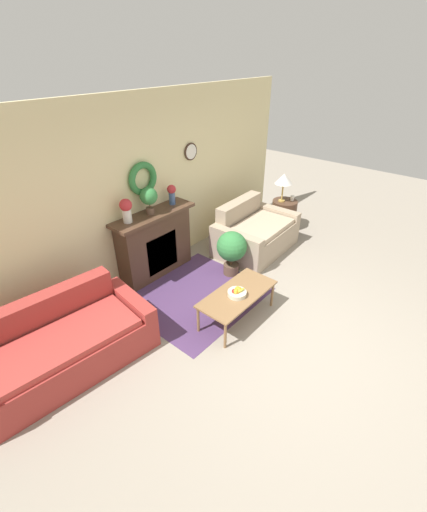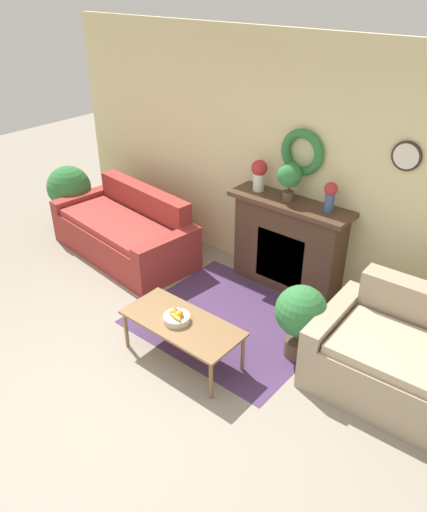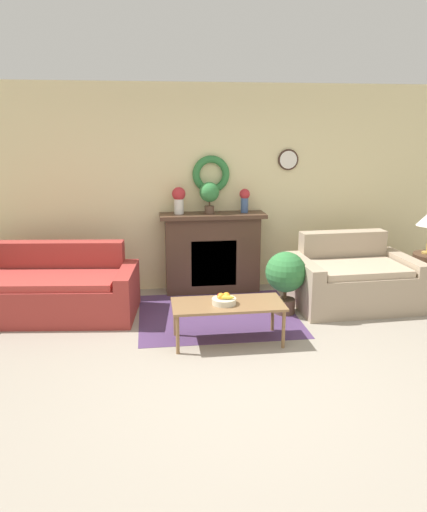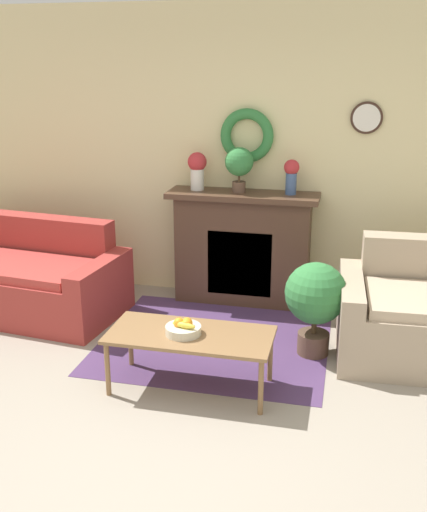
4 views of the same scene
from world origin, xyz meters
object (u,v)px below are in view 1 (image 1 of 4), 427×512
at_px(fireplace, 155,243).
at_px(potted_plant_on_mantel, 149,197).
at_px(vase_on_mantel_left, 126,209).
at_px(table_lamp, 284,179).
at_px(couch_left, 63,345).
at_px(fruit_bowl, 237,292).
at_px(potted_plant_floor_by_loveseat, 232,248).
at_px(loveseat_right, 254,233).
at_px(mug, 292,198).
at_px(side_table_by_loveseat, 284,215).
at_px(vase_on_mantel_right, 172,193).
at_px(coffee_table, 237,295).

xyz_separation_m(fireplace, potted_plant_on_mantel, (-0.04, -0.01, 0.79)).
bearing_deg(vase_on_mantel_left, table_lamp, -12.99).
bearing_deg(fireplace, couch_left, -161.62).
height_order(fruit_bowl, potted_plant_floor_by_loveseat, potted_plant_floor_by_loveseat).
height_order(loveseat_right, potted_plant_floor_by_loveseat, loveseat_right).
relative_size(mug, potted_plant_floor_by_loveseat, 0.13).
relative_size(fireplace, mug, 14.47).
xyz_separation_m(vase_on_mantel_left, potted_plant_on_mantel, (0.39, -0.02, 0.06)).
relative_size(side_table_by_loveseat, mug, 6.41).
bearing_deg(potted_plant_on_mantel, vase_on_mantel_right, 2.45).
bearing_deg(vase_on_mantel_left, loveseat_right, -20.29).
relative_size(coffee_table, table_lamp, 2.08).
distance_m(fruit_bowl, side_table_by_loveseat, 2.95).
xyz_separation_m(side_table_by_loveseat, mug, (0.11, -0.09, 0.35)).
relative_size(loveseat_right, vase_on_mantel_right, 4.80).
bearing_deg(coffee_table, vase_on_mantel_right, 73.90).
relative_size(fireplace, loveseat_right, 0.92).
distance_m(coffee_table, vase_on_mantel_left, 1.93).
xyz_separation_m(coffee_table, potted_plant_floor_by_loveseat, (0.80, 0.72, 0.09)).
distance_m(vase_on_mantel_left, vase_on_mantel_right, 0.86).
xyz_separation_m(loveseat_right, mug, (1.15, -0.07, 0.34)).
relative_size(vase_on_mantel_left, potted_plant_on_mantel, 0.85).
distance_m(fireplace, vase_on_mantel_left, 0.85).
bearing_deg(couch_left, vase_on_mantel_right, 21.61).
bearing_deg(mug, potted_plant_floor_by_loveseat, -176.91).
distance_m(vase_on_mantel_right, potted_plant_floor_by_loveseat, 1.27).
bearing_deg(side_table_by_loveseat, table_lamp, 141.34).
bearing_deg(fruit_bowl, vase_on_mantel_left, 101.17).
bearing_deg(loveseat_right, potted_plant_on_mantel, 153.72).
distance_m(couch_left, table_lamp, 4.66).
height_order(fruit_bowl, vase_on_mantel_right, vase_on_mantel_right).
height_order(couch_left, vase_on_mantel_left, vase_on_mantel_left).
bearing_deg(loveseat_right, potted_plant_floor_by_loveseat, -170.93).
relative_size(loveseat_right, mug, 15.72).
height_order(coffee_table, vase_on_mantel_right, vase_on_mantel_right).
xyz_separation_m(coffee_table, vase_on_mantel_right, (0.48, 1.67, 0.86)).
bearing_deg(fireplace, potted_plant_floor_by_loveseat, -51.89).
height_order(side_table_by_loveseat, vase_on_mantel_left, vase_on_mantel_left).
bearing_deg(couch_left, coffee_table, -21.72).
xyz_separation_m(couch_left, loveseat_right, (3.62, -0.11, 0.02)).
relative_size(couch_left, potted_plant_on_mantel, 4.95).
height_order(coffee_table, fruit_bowl, fruit_bowl).
xyz_separation_m(fireplace, couch_left, (-1.97, -0.65, -0.24)).
bearing_deg(table_lamp, vase_on_mantel_left, 167.01).
bearing_deg(vase_on_mantel_left, mug, -14.57).
height_order(mug, vase_on_mantel_left, vase_on_mantel_left).
bearing_deg(coffee_table, table_lamp, 19.74).
xyz_separation_m(coffee_table, vase_on_mantel_left, (-0.38, 1.67, 0.88)).
distance_m(fireplace, fruit_bowl, 1.69).
bearing_deg(couch_left, potted_plant_on_mantel, 24.57).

